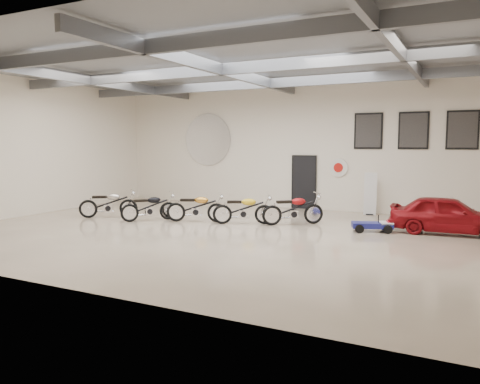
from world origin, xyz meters
The scene contains 19 objects.
floor centered at (0.00, 0.00, 0.00)m, with size 16.00×12.00×0.01m, color #C4AE96.
ceiling centered at (0.00, 0.00, 5.00)m, with size 16.00×12.00×0.01m, color gray.
back_wall centered at (0.00, 6.00, 2.50)m, with size 16.00×0.02×5.00m, color white.
left_wall centered at (-8.00, 0.00, 2.50)m, with size 0.02×12.00×5.00m, color white.
ceiling_beams centered at (0.00, 0.00, 4.75)m, with size 15.80×11.80×0.32m, color #5B5D63, non-canonical shape.
door centered at (0.50, 5.95, 1.05)m, with size 0.92×0.08×2.10m, color black.
logo_plaque centered at (-4.00, 5.95, 2.80)m, with size 2.30×0.06×1.16m, color silver, non-canonical shape.
poster_left centered at (3.00, 5.96, 3.10)m, with size 1.05×0.08×1.35m, color black, non-canonical shape.
poster_mid centered at (4.60, 5.96, 3.10)m, with size 1.05×0.08×1.35m, color black, non-canonical shape.
poster_right centered at (6.20, 5.96, 3.10)m, with size 1.05×0.08×1.35m, color black, non-canonical shape.
oil_sign centered at (1.90, 5.95, 1.70)m, with size 0.72×0.10×0.72m, color white, non-canonical shape.
banner_stand centered at (3.23, 5.50, 0.83)m, with size 0.45×0.18×1.66m, color white, non-canonical shape.
motorcycle_silver centered at (-4.95, 0.61, 0.52)m, with size 2.00×0.62×1.04m, color silver, non-canonical shape.
motorcycle_black centered at (-3.24, 0.73, 0.49)m, with size 1.89×0.59×0.98m, color silver, non-canonical shape.
motorcycle_gold centered at (-1.68, 1.26, 0.52)m, with size 1.99×0.62×1.03m, color silver, non-canonical shape.
motorcycle_yellow centered at (-0.08, 1.60, 0.51)m, with size 1.96×0.61×1.02m, color silver, non-canonical shape.
motorcycle_red centered at (1.42, 2.22, 0.53)m, with size 2.03×0.63×1.06m, color silver, non-canonical shape.
go_kart centered at (4.08, 2.18, 0.26)m, with size 1.45×0.65×0.52m, color navy, non-canonical shape.
vintage_car centered at (6.00, 2.85, 0.56)m, with size 3.28×1.32×1.12m, color maroon.
Camera 1 is at (6.65, -11.99, 2.65)m, focal length 35.00 mm.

